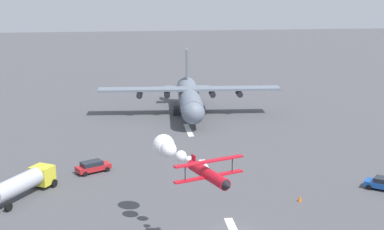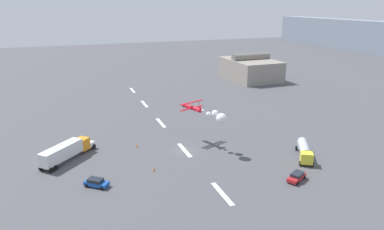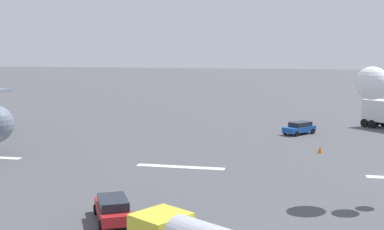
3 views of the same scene
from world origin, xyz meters
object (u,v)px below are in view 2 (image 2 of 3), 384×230
Objects in this scene: semi_truck_orange at (67,151)px; traffic_cone_near at (137,146)px; airport_staff_sedan at (297,176)px; traffic_cone_far at (154,169)px; stunt_biplane_red at (210,114)px; fuel_tanker_truck at (305,150)px; followme_car_yellow at (96,182)px.

semi_truck_orange is 15.86× the size of traffic_cone_near.
airport_staff_sedan reaches higher than traffic_cone_far.
airport_staff_sedan is at bearing 43.73° from traffic_cone_near.
airport_staff_sedan is 6.40× the size of traffic_cone_near.
stunt_biplane_red is at bearing 113.85° from traffic_cone_far.
traffic_cone_far is at bearing 54.34° from semi_truck_orange.
traffic_cone_far is (-12.94, -23.95, -0.44)m from airport_staff_sedan.
stunt_biplane_red is at bearing -154.19° from airport_staff_sedan.
stunt_biplane_red is 18.33m from traffic_cone_near.
traffic_cone_far is (11.32, 15.78, -1.74)m from semi_truck_orange.
fuel_tanker_truck is 31.97m from traffic_cone_far.
followme_car_yellow is 11.43m from traffic_cone_far.
traffic_cone_near is at bearing -112.65° from stunt_biplane_red.
semi_truck_orange reaches higher than fuel_tanker_truck.
airport_staff_sedan is (10.76, 35.17, 0.00)m from followme_car_yellow.
traffic_cone_far is at bearing -99.57° from fuel_tanker_truck.
fuel_tanker_truck is 12.27× the size of traffic_cone_near.
fuel_tanker_truck is at bearing 80.43° from traffic_cone_far.
semi_truck_orange is 14.30m from followme_car_yellow.
followme_car_yellow and airport_staff_sedan have the same top height.
stunt_biplane_red is 1.19× the size of semi_truck_orange.
airport_staff_sedan is at bearing 72.98° from followme_car_yellow.
followme_car_yellow is at bearing -94.19° from fuel_tanker_truck.
traffic_cone_far is at bearing -118.38° from airport_staff_sedan.
followme_car_yellow is (-3.13, -42.71, -0.93)m from fuel_tanker_truck.
fuel_tanker_truck is 36.96m from traffic_cone_near.
traffic_cone_far is at bearing -66.15° from stunt_biplane_red.
fuel_tanker_truck is 42.84m from followme_car_yellow.
semi_truck_orange is at bearing -125.66° from traffic_cone_far.
stunt_biplane_red is at bearing 67.35° from traffic_cone_near.
semi_truck_orange is 50.11m from fuel_tanker_truck.
traffic_cone_near is at bearing -176.94° from traffic_cone_far.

